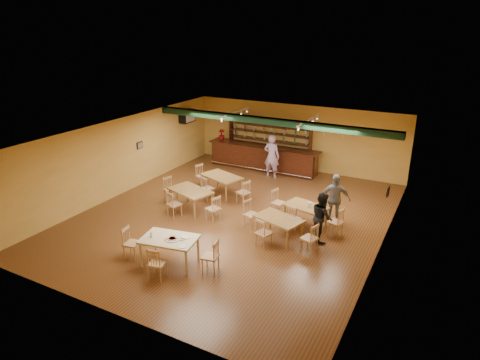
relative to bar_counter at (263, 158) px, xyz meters
The scene contains 23 objects.
floor 5.34m from the bar_counter, 76.09° to the right, with size 12.00×12.00×0.00m, color #5D301A.
ceiling_beam 3.53m from the bar_counter, 61.50° to the right, with size 10.00×0.30×0.25m, color black.
track_rail_left 3.00m from the bar_counter, 106.68° to the right, with size 0.05×2.50×0.05m, color silver.
track_rail_right 3.98m from the bar_counter, 33.19° to the right, with size 0.05×2.50×0.05m, color silver.
ac_unit 4.06m from the bar_counter, 164.91° to the right, with size 0.34×0.70×0.48m, color silver.
picture_left 5.67m from the bar_counter, 131.67° to the right, with size 0.04×0.34×0.28m, color black.
picture_right 7.87m from the bar_counter, 36.67° to the right, with size 0.04×0.34×0.28m, color black.
bar_counter is the anchor object (origin of this frame).
back_bar_hutch 0.85m from the bar_counter, 90.00° to the left, with size 4.14×0.40×2.28m, color black.
poinsettia 2.37m from the bar_counter, behind, with size 0.29×0.29×0.53m, color maroon.
dining_table_a 3.61m from the bar_counter, 92.01° to the right, with size 1.58×0.95×0.79m, color olive.
dining_table_b 5.91m from the bar_counter, 51.03° to the right, with size 1.38×0.83×0.69m, color olive.
dining_table_c 5.45m from the bar_counter, 93.70° to the right, with size 1.59×0.95×0.79m, color olive.
dining_table_d 6.82m from the bar_counter, 60.95° to the right, with size 1.45×0.87×0.73m, color olive.
near_table 8.85m from the bar_counter, 82.13° to the right, with size 1.52×0.98×0.81m, color tan.
pizza_tray 8.86m from the bar_counter, 81.43° to the right, with size 0.40×0.40×0.01m, color silver.
parmesan_shaker 8.96m from the bar_counter, 85.37° to the right, with size 0.07×0.07×0.11m, color #EAE5C6.
napkin_stack 8.70m from the bar_counter, 79.45° to the right, with size 0.20×0.15×0.03m, color white.
pizza_server 8.84m from the bar_counter, 80.34° to the right, with size 0.32×0.09×0.00m, color silver.
side_plate 9.16m from the bar_counter, 78.61° to the right, with size 0.22×0.22×0.01m, color white.
patron_bar 1.21m from the bar_counter, 46.19° to the right, with size 0.70×0.46×1.93m, color #9250AE.
patron_right_a 7.03m from the bar_counter, 50.06° to the right, with size 0.77×0.60×1.58m, color black.
patron_right_b 6.01m from the bar_counter, 41.28° to the right, with size 1.01×0.42×1.72m, color gray.
Camera 1 is at (6.47, -11.76, 6.33)m, focal length 31.27 mm.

